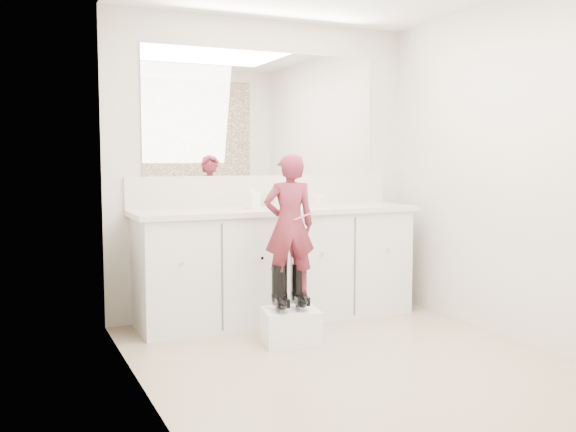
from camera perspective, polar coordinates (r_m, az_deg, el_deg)
name	(u,v)px	position (r m, az deg, el deg)	size (l,w,h in m)	color
floor	(354,363)	(4.15, 5.90, -12.87)	(3.00, 3.00, 0.00)	#8D745C
wall_back	(264,168)	(5.29, -2.16, 4.28)	(2.60, 2.60, 0.00)	beige
wall_front	(547,179)	(2.75, 22.00, 3.07)	(2.60, 2.60, 0.00)	beige
wall_left	(142,174)	(3.48, -12.83, 3.68)	(3.00, 3.00, 0.00)	beige
wall_right	(519,170)	(4.73, 19.82, 3.87)	(3.00, 3.00, 0.00)	beige
vanity_cabinet	(277,266)	(5.11, -0.97, -4.48)	(2.20, 0.55, 0.85)	silver
countertop	(278,211)	(5.04, -0.91, 0.49)	(2.28, 0.58, 0.04)	beige
backsplash	(265,191)	(5.29, -2.09, 2.28)	(2.28, 0.03, 0.25)	beige
mirror	(264,114)	(5.29, -2.13, 9.05)	(2.00, 0.02, 1.00)	white
dot_panel	(549,64)	(2.78, 22.17, 12.37)	(2.00, 0.01, 1.20)	#472819
faucet	(270,200)	(5.19, -1.63, 1.39)	(0.08, 0.08, 0.10)	silver
cup	(318,201)	(5.16, 2.72, 1.34)	(0.10, 0.10, 0.09)	#F2ECC2
soap_bottle	(252,196)	(5.01, -3.18, 1.79)	(0.09, 0.09, 0.19)	white
step_stool	(290,326)	(4.51, 0.22, -9.78)	(0.37, 0.31, 0.24)	white
boot_left	(279,287)	(4.43, -0.77, -6.37)	(0.11, 0.21, 0.31)	black
boot_right	(299,286)	(4.49, 0.99, -6.22)	(0.11, 0.21, 0.31)	black
toddler	(289,225)	(4.40, 0.12, -0.79)	(0.35, 0.23, 0.97)	#AD354C
toothbrush	(304,216)	(4.35, 1.39, -0.02)	(0.01, 0.01, 0.14)	#E15792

